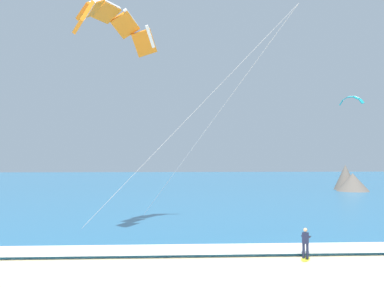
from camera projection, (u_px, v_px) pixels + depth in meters
sea at (205, 184)px, 83.77m from camera, size 200.00×120.00×0.20m
surf_foam at (290, 248)px, 24.88m from camera, size 200.00×2.67×0.04m
surfboard at (306, 259)px, 23.10m from camera, size 0.98×1.46×0.09m
kitesurfer at (305, 242)px, 23.15m from camera, size 0.66×0.65×1.69m
kite_primary at (112, 22)px, 29.48m from camera, size 13.30×9.53×14.94m
kite_distant at (351, 99)px, 70.02m from camera, size 3.29×3.31×1.49m
headland_right at (349, 180)px, 66.92m from camera, size 5.23×7.72×4.20m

